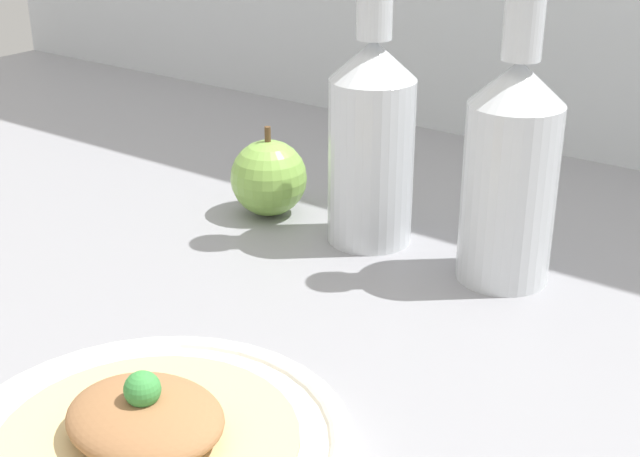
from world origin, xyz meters
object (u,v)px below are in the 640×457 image
(plate, at_px, (148,453))
(cider_bottle_left, at_px, (371,134))
(apple, at_px, (269,178))
(plated_food, at_px, (146,426))
(cider_bottle_right, at_px, (511,163))

(plate, height_order, cider_bottle_left, cider_bottle_left)
(plate, distance_m, apple, 0.38)
(plated_food, distance_m, apple, 0.38)
(cider_bottle_right, bearing_deg, cider_bottle_left, 180.00)
(plate, height_order, cider_bottle_right, cider_bottle_right)
(cider_bottle_left, xyz_separation_m, cider_bottle_right, (0.13, 0.00, 0.00))
(plated_food, distance_m, cider_bottle_right, 0.35)
(plate, distance_m, cider_bottle_right, 0.36)
(plate, bearing_deg, cider_bottle_left, 102.45)
(cider_bottle_left, distance_m, apple, 0.13)
(cider_bottle_right, bearing_deg, apple, -178.50)
(cider_bottle_left, relative_size, cider_bottle_right, 1.00)
(plate, xyz_separation_m, cider_bottle_right, (0.05, 0.34, 0.09))
(plate, height_order, plated_food, plated_food)
(plated_food, height_order, cider_bottle_right, cider_bottle_right)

